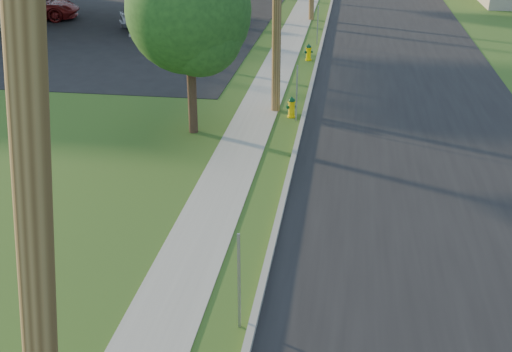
{
  "coord_description": "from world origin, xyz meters",
  "views": [
    {
      "loc": [
        1.99,
        -5.47,
        7.55
      ],
      "look_at": [
        0.0,
        8.0,
        1.4
      ],
      "focal_mm": 45.0,
      "sensor_mm": 36.0,
      "label": 1
    }
  ],
  "objects": [
    {
      "name": "fuel_pump_ne",
      "position": [
        -9.5,
        30.0,
        0.72
      ],
      "size": [
        1.2,
        3.2,
        1.9
      ],
      "color": "gray",
      "rests_on": "ground"
    },
    {
      "name": "fuel_pump_sw",
      "position": [
        -18.5,
        34.0,
        0.72
      ],
      "size": [
        1.2,
        3.2,
        1.9
      ],
      "color": "gray",
      "rests_on": "ground"
    },
    {
      "name": "sign_post_mid",
      "position": [
        0.25,
        16.0,
        1.0
      ],
      "size": [
        0.05,
        0.04,
        2.0
      ],
      "primitive_type": "cube",
      "color": "gray",
      "rests_on": "ground"
    },
    {
      "name": "sign_post_far",
      "position": [
        0.25,
        28.2,
        1.0
      ],
      "size": [
        0.05,
        0.04,
        2.0
      ],
      "primitive_type": "cube",
      "color": "gray",
      "rests_on": "ground"
    },
    {
      "name": "hydrant_mid",
      "position": [
        0.05,
        16.35,
        0.38
      ],
      "size": [
        0.4,
        0.36,
        0.77
      ],
      "color": "yellow",
      "rests_on": "ground"
    },
    {
      "name": "road",
      "position": [
        4.5,
        10.0,
        0.01
      ],
      "size": [
        8.0,
        120.0,
        0.02
      ],
      "primitive_type": "cube",
      "color": "black",
      "rests_on": "ground"
    },
    {
      "name": "car_silver",
      "position": [
        -9.48,
        31.22,
        0.67
      ],
      "size": [
        4.26,
        3.06,
        1.35
      ],
      "primitive_type": "imported",
      "rotation": [
        0.0,
        0.0,
        1.99
      ],
      "color": "#A8AAAF",
      "rests_on": "ground"
    },
    {
      "name": "tree_verge",
      "position": [
        -2.97,
        14.28,
        3.86
      ],
      "size": [
        3.96,
        3.96,
        6.01
      ],
      "color": "#38261A",
      "rests_on": "ground"
    },
    {
      "name": "hydrant_far",
      "position": [
        0.05,
        24.73,
        0.39
      ],
      "size": [
        0.41,
        0.37,
        0.79
      ],
      "color": "#FFD600",
      "rests_on": "ground"
    },
    {
      "name": "utility_pole_near",
      "position": [
        -0.6,
        -1.0,
        4.8
      ],
      "size": [
        1.4,
        0.32,
        9.48
      ],
      "color": "brown",
      "rests_on": "ground"
    },
    {
      "name": "car_red",
      "position": [
        -17.64,
        32.52,
        0.78
      ],
      "size": [
        6.05,
        3.69,
        1.57
      ],
      "primitive_type": "imported",
      "rotation": [
        0.0,
        0.0,
        1.77
      ],
      "color": "maroon",
      "rests_on": "ground"
    },
    {
      "name": "sidewalk",
      "position": [
        -1.25,
        10.0,
        0.01
      ],
      "size": [
        1.5,
        120.0,
        0.03
      ],
      "primitive_type": "cube",
      "color": "gray",
      "rests_on": "ground"
    },
    {
      "name": "forecourt",
      "position": [
        -16.0,
        32.0,
        0.01
      ],
      "size": [
        26.0,
        28.0,
        0.02
      ],
      "primitive_type": "cube",
      "color": "black",
      "rests_on": "ground"
    },
    {
      "name": "sign_post_near",
      "position": [
        0.25,
        4.2,
        1.0
      ],
      "size": [
        0.05,
        0.04,
        2.0
      ],
      "primitive_type": "cube",
      "color": "gray",
      "rests_on": "ground"
    },
    {
      "name": "fuel_pump_se",
      "position": [
        -9.5,
        34.0,
        0.72
      ],
      "size": [
        1.2,
        3.2,
        1.9
      ],
      "color": "gray",
      "rests_on": "ground"
    },
    {
      "name": "curb",
      "position": [
        0.5,
        10.0,
        0.07
      ],
      "size": [
        0.15,
        120.0,
        0.15
      ],
      "primitive_type": "cube",
      "color": "gray",
      "rests_on": "ground"
    }
  ]
}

